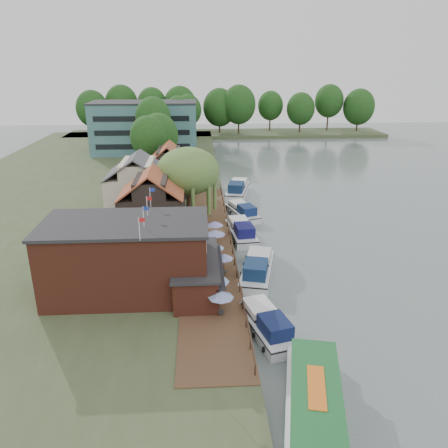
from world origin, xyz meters
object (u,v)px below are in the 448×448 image
object	(u,v)px
hotel_block	(145,127)
swan	(272,352)
tour_boat	(315,413)
umbrella_5	(215,239)
cruiser_4	(238,187)
cottage_a	(152,203)
cruiser_2	(241,229)
pub	(148,257)
cruiser_0	(266,320)
umbrella_6	(215,230)
umbrella_0	(221,304)
cruiser_1	(257,266)
cottage_c	(169,169)
umbrella_1	(217,288)
cruiser_3	(242,210)
umbrella_2	(212,281)
cottage_b	(138,183)
umbrella_3	(224,264)
willow	(188,185)
umbrella_4	(216,254)

from	to	relation	value
hotel_block	swan	size ratio (longest dim) A/B	57.73
tour_boat	umbrella_5	bearing A→B (deg)	113.18
cruiser_4	swan	xyz separation A→B (m)	(-1.21, -45.19, -1.12)
cottage_a	cruiser_2	distance (m)	12.18
pub	cruiser_2	bearing A→B (deg)	56.45
pub	cruiser_4	distance (m)	37.98
cruiser_4	cruiser_0	bearing A→B (deg)	-79.02
umbrella_6	swan	distance (m)	22.43
hotel_block	umbrella_0	distance (m)	77.61
cruiser_4	tour_boat	xyz separation A→B (m)	(0.19, -53.15, 0.16)
hotel_block	cottage_a	world-z (taller)	hotel_block
cruiser_1	cruiser_4	bearing A→B (deg)	102.39
cottage_c	umbrella_1	bearing A→B (deg)	-79.87
cruiser_0	cruiser_3	world-z (taller)	cruiser_0
umbrella_2	swan	world-z (taller)	umbrella_2
umbrella_0	swan	distance (m)	6.06
umbrella_2	cruiser_0	bearing A→B (deg)	-50.15
umbrella_0	cruiser_0	distance (m)	4.14
cottage_c	cruiser_3	distance (m)	15.65
cottage_b	cruiser_2	bearing A→B (deg)	-32.48
umbrella_2	cottage_c	bearing A→B (deg)	99.88
umbrella_3	tour_boat	size ratio (longest dim) A/B	0.17
umbrella_3	cruiser_4	xyz separation A→B (m)	(4.37, 33.10, -0.95)
hotel_block	willow	bearing A→B (deg)	-77.29
cottage_c	umbrella_3	size ratio (longest dim) A/B	3.58
cruiser_3	tour_boat	xyz separation A→B (m)	(0.53, -41.32, 0.37)
cruiser_0	cruiser_1	world-z (taller)	cruiser_1
umbrella_3	cruiser_4	size ratio (longest dim) A/B	0.22
umbrella_3	swan	distance (m)	12.67
cottage_b	cruiser_2	xyz separation A→B (m)	(14.47, -9.21, -4.02)
cottage_a	willow	distance (m)	6.80
hotel_block	tour_boat	bearing A→B (deg)	-77.25
cottage_c	willow	distance (m)	14.46
cruiser_2	swan	xyz separation A→B (m)	(0.09, -25.02, -1.01)
cruiser_3	umbrella_5	bearing A→B (deg)	-125.62
cottage_b	cruiser_3	xyz separation A→B (m)	(15.42, -0.87, -4.12)
willow	umbrella_3	world-z (taller)	willow
cottage_b	swan	xyz separation A→B (m)	(14.56, -34.24, -5.03)
umbrella_1	cruiser_4	size ratio (longest dim) A/B	0.22
cruiser_0	cruiser_4	xyz separation A→B (m)	(1.26, 42.13, 0.18)
umbrella_2	umbrella_4	world-z (taller)	same
cottage_b	tour_boat	world-z (taller)	cottage_b
cruiser_3	cottage_b	bearing A→B (deg)	159.03
umbrella_0	umbrella_2	world-z (taller)	same
umbrella_0	cruiser_1	size ratio (longest dim) A/B	0.23
umbrella_6	cruiser_0	size ratio (longest dim) A/B	0.25
cottage_b	willow	size ratio (longest dim) A/B	0.92
hotel_block	tour_boat	xyz separation A→B (m)	(19.95, -88.19, -5.65)
hotel_block	cruiser_3	world-z (taller)	hotel_block
pub	cruiser_0	bearing A→B (deg)	-30.44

